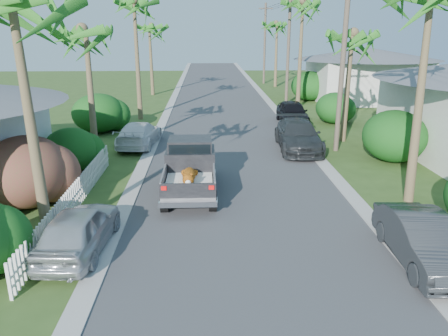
{
  "coord_description": "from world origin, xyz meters",
  "views": [
    {
      "loc": [
        -1.3,
        -9.19,
        6.2
      ],
      "look_at": [
        -0.67,
        5.81,
        1.4
      ],
      "focal_mm": 35.0,
      "sensor_mm": 36.0,
      "label": 1
    }
  ],
  "objects_px": {
    "parked_car_rm": "(298,136)",
    "house_right_far": "(365,76)",
    "palm_l_d": "(149,26)",
    "pickup_truck": "(190,166)",
    "parked_car_rf": "(292,113)",
    "palm_r_d": "(277,23)",
    "parked_car_rn": "(422,241)",
    "utility_pole_d": "(265,43)",
    "palm_l_c": "(134,2)",
    "palm_r_b": "(352,34)",
    "palm_r_c": "(303,2)",
    "utility_pole_b": "(343,62)",
    "utility_pole_c": "(288,49)",
    "parked_car_ln": "(79,230)",
    "palm_l_b": "(85,30)",
    "parked_car_lf": "(139,134)"
  },
  "relations": [
    {
      "from": "palm_l_d",
      "to": "utility_pole_b",
      "type": "relative_size",
      "value": 0.86
    },
    {
      "from": "palm_r_d",
      "to": "house_right_far",
      "type": "distance_m",
      "value": 12.79
    },
    {
      "from": "palm_l_d",
      "to": "palm_r_b",
      "type": "distance_m",
      "value": 23.08
    },
    {
      "from": "parked_car_ln",
      "to": "utility_pole_d",
      "type": "bearing_deg",
      "value": -100.91
    },
    {
      "from": "parked_car_rn",
      "to": "palm_r_d",
      "type": "bearing_deg",
      "value": 89.49
    },
    {
      "from": "palm_l_b",
      "to": "utility_pole_c",
      "type": "bearing_deg",
      "value": 52.22
    },
    {
      "from": "palm_r_d",
      "to": "parked_car_rm",
      "type": "bearing_deg",
      "value": -96.19
    },
    {
      "from": "parked_car_rm",
      "to": "house_right_far",
      "type": "height_order",
      "value": "house_right_far"
    },
    {
      "from": "utility_pole_b",
      "to": "parked_car_rf",
      "type": "bearing_deg",
      "value": 98.49
    },
    {
      "from": "palm_l_d",
      "to": "pickup_truck",
      "type": "bearing_deg",
      "value": -80.29
    },
    {
      "from": "palm_r_c",
      "to": "palm_r_d",
      "type": "height_order",
      "value": "palm_r_c"
    },
    {
      "from": "parked_car_lf",
      "to": "utility_pole_b",
      "type": "bearing_deg",
      "value": 177.6
    },
    {
      "from": "parked_car_rn",
      "to": "utility_pole_c",
      "type": "relative_size",
      "value": 0.46
    },
    {
      "from": "palm_l_d",
      "to": "utility_pole_c",
      "type": "height_order",
      "value": "utility_pole_c"
    },
    {
      "from": "palm_r_b",
      "to": "palm_r_d",
      "type": "height_order",
      "value": "palm_r_d"
    },
    {
      "from": "utility_pole_c",
      "to": "utility_pole_d",
      "type": "xyz_separation_m",
      "value": [
        0.0,
        15.0,
        0.0
      ]
    },
    {
      "from": "parked_car_rm",
      "to": "house_right_far",
      "type": "relative_size",
      "value": 0.58
    },
    {
      "from": "palm_l_b",
      "to": "utility_pole_d",
      "type": "relative_size",
      "value": 0.82
    },
    {
      "from": "parked_car_rf",
      "to": "parked_car_rn",
      "type": "bearing_deg",
      "value": -88.91
    },
    {
      "from": "parked_car_rn",
      "to": "parked_car_ln",
      "type": "bearing_deg",
      "value": 175.98
    },
    {
      "from": "palm_l_c",
      "to": "utility_pole_c",
      "type": "height_order",
      "value": "palm_l_c"
    },
    {
      "from": "parked_car_rm",
      "to": "utility_pole_b",
      "type": "distance_m",
      "value": 4.34
    },
    {
      "from": "palm_l_c",
      "to": "house_right_far",
      "type": "relative_size",
      "value": 1.02
    },
    {
      "from": "parked_car_rn",
      "to": "palm_r_b",
      "type": "relative_size",
      "value": 0.57
    },
    {
      "from": "parked_car_rf",
      "to": "utility_pole_d",
      "type": "xyz_separation_m",
      "value": [
        1.03,
        23.08,
        3.83
      ]
    },
    {
      "from": "parked_car_lf",
      "to": "palm_r_b",
      "type": "xyz_separation_m",
      "value": [
        11.6,
        0.59,
        5.29
      ]
    },
    {
      "from": "parked_car_rm",
      "to": "utility_pole_b",
      "type": "relative_size",
      "value": 0.58
    },
    {
      "from": "utility_pole_d",
      "to": "palm_l_b",
      "type": "bearing_deg",
      "value": -111.8
    },
    {
      "from": "palm_r_c",
      "to": "utility_pole_d",
      "type": "height_order",
      "value": "palm_r_c"
    },
    {
      "from": "palm_l_d",
      "to": "utility_pole_b",
      "type": "distance_m",
      "value": 24.31
    },
    {
      "from": "utility_pole_c",
      "to": "pickup_truck",
      "type": "bearing_deg",
      "value": -110.1
    },
    {
      "from": "pickup_truck",
      "to": "palm_l_c",
      "type": "distance_m",
      "value": 16.66
    },
    {
      "from": "pickup_truck",
      "to": "utility_pole_c",
      "type": "distance_m",
      "value": 22.24
    },
    {
      "from": "palm_r_c",
      "to": "palm_r_b",
      "type": "bearing_deg",
      "value": -87.92
    },
    {
      "from": "pickup_truck",
      "to": "utility_pole_d",
      "type": "relative_size",
      "value": 0.57
    },
    {
      "from": "parked_car_rm",
      "to": "parked_car_rf",
      "type": "relative_size",
      "value": 1.17
    },
    {
      "from": "parked_car_rn",
      "to": "palm_l_d",
      "type": "xyz_separation_m",
      "value": [
        -11.08,
        32.68,
        5.76
      ]
    },
    {
      "from": "parked_car_rf",
      "to": "palm_l_c",
      "type": "relative_size",
      "value": 0.49
    },
    {
      "from": "palm_r_b",
      "to": "utility_pole_d",
      "type": "distance_m",
      "value": 28.05
    },
    {
      "from": "pickup_truck",
      "to": "parked_car_rn",
      "type": "xyz_separation_m",
      "value": [
        6.52,
        -6.07,
        -0.33
      ]
    },
    {
      "from": "parked_car_ln",
      "to": "palm_r_d",
      "type": "distance_m",
      "value": 39.8
    },
    {
      "from": "pickup_truck",
      "to": "parked_car_rn",
      "type": "height_order",
      "value": "pickup_truck"
    },
    {
      "from": "parked_car_rn",
      "to": "utility_pole_d",
      "type": "bearing_deg",
      "value": 90.93
    },
    {
      "from": "utility_pole_b",
      "to": "utility_pole_d",
      "type": "bearing_deg",
      "value": 90.0
    },
    {
      "from": "palm_r_d",
      "to": "palm_l_d",
      "type": "bearing_deg",
      "value": -155.22
    },
    {
      "from": "parked_car_rn",
      "to": "palm_l_d",
      "type": "relative_size",
      "value": 0.54
    },
    {
      "from": "pickup_truck",
      "to": "utility_pole_d",
      "type": "height_order",
      "value": "utility_pole_d"
    },
    {
      "from": "parked_car_rn",
      "to": "palm_l_b",
      "type": "relative_size",
      "value": 0.56
    },
    {
      "from": "parked_car_rm",
      "to": "parked_car_ln",
      "type": "bearing_deg",
      "value": -125.69
    },
    {
      "from": "palm_r_d",
      "to": "parked_car_ln",
      "type": "bearing_deg",
      "value": -107.0
    }
  ]
}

